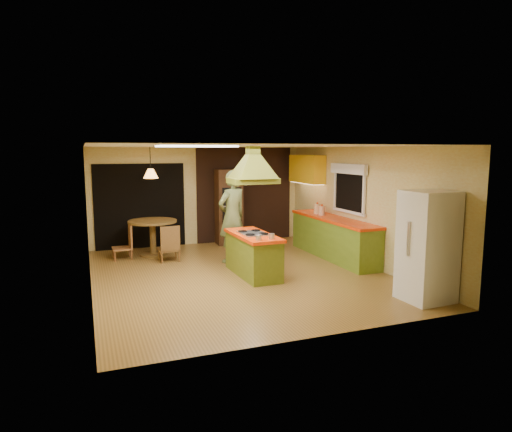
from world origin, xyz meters
name	(u,v)px	position (x,y,z in m)	size (l,w,h in m)	color
ground	(239,274)	(0.00, 0.00, 0.00)	(6.50, 6.50, 0.00)	olive
room_walls	(239,212)	(0.00, 0.00, 1.25)	(5.50, 6.50, 6.50)	beige
ceiling_plane	(239,146)	(0.00, 0.00, 2.50)	(6.50, 6.50, 0.00)	silver
brick_panel	(245,194)	(1.25, 3.23, 1.25)	(2.64, 0.03, 2.50)	#381E14
nook_opening	(140,206)	(-1.50, 3.23, 1.05)	(2.20, 0.03, 2.10)	black
right_counter	(333,238)	(2.45, 0.60, 0.46)	(0.62, 3.05, 0.92)	olive
upper_cabinets	(307,169)	(2.57, 2.20, 1.95)	(0.34, 1.40, 0.70)	yellow
window_right	(349,180)	(2.70, 0.40, 1.77)	(0.12, 1.35, 1.06)	black
fluor_panel	(197,146)	(-1.10, -1.20, 2.48)	(1.20, 0.60, 0.03)	white
kitchen_island	(253,254)	(0.24, -0.13, 0.42)	(0.70, 1.65, 0.84)	#606E1B
range_hood	(253,159)	(0.24, -0.13, 2.26)	(0.89, 0.64, 0.78)	olive
man	(232,217)	(0.19, 1.03, 1.00)	(0.73, 0.48, 2.00)	#4B552D
refrigerator	(428,246)	(2.33, -2.55, 0.90)	(0.74, 0.70, 1.79)	white
wall_oven	(228,207)	(0.70, 2.95, 0.97)	(0.67, 0.63, 1.94)	#442815
dining_table	(153,231)	(-1.35, 2.26, 0.58)	(1.11, 1.11, 0.83)	brown
chair_left	(122,242)	(-2.05, 2.16, 0.38)	(0.42, 0.42, 0.76)	brown
chair_near	(169,243)	(-1.10, 1.61, 0.40)	(0.44, 0.44, 0.81)	brown
pendant_lamp	(151,174)	(-1.35, 2.26, 1.90)	(0.33, 0.33, 0.21)	#FF9E3F
canister_large	(317,209)	(2.40, 1.29, 1.04)	(0.16, 0.16, 0.23)	#F6E7C6
canister_medium	(322,211)	(2.40, 1.06, 1.03)	(0.15, 0.15, 0.21)	#F4E1C4
canister_small	(317,211)	(2.40, 1.29, 1.00)	(0.11, 0.11, 0.15)	beige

